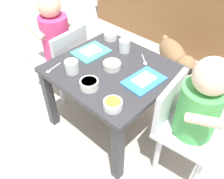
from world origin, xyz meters
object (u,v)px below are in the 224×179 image
water_cup_right (72,67)px  veggie_bowl_near (89,84)px  cereal_bowl_right_side (111,36)px  spoon_by_right_tray (144,61)px  seated_child_right (197,108)px  dining_table (112,79)px  spoon_by_left_tray (52,69)px  water_cup_left (124,46)px  food_tray_left (91,52)px  dog (175,57)px  veggie_bowl_far (113,104)px  seated_child_left (57,38)px  cereal_bowl_left_side (112,65)px  food_tray_right (144,80)px

water_cup_right → veggie_bowl_near: size_ratio=0.79×
cereal_bowl_right_side → spoon_by_right_tray: 0.30m
seated_child_right → veggie_bowl_near: bearing=-152.8°
dining_table → cereal_bowl_right_side: bearing=134.7°
dining_table → spoon_by_left_tray: bearing=-134.7°
seated_child_right → cereal_bowl_right_side: seated_child_right is taller
cereal_bowl_right_side → seated_child_right: bearing=-14.5°
water_cup_left → spoon_by_right_tray: bearing=0.0°
food_tray_left → water_cup_left: bearing=47.2°
dog → veggie_bowl_far: 0.89m
water_cup_left → veggie_bowl_far: bearing=-55.3°
seated_child_left → veggie_bowl_near: size_ratio=7.74×
dining_table → veggie_bowl_near: veggie_bowl_near is taller
dog → veggie_bowl_near: (0.00, -0.81, 0.25)m
cereal_bowl_left_side → veggie_bowl_near: (0.03, -0.18, 0.00)m
cereal_bowl_left_side → veggie_bowl_near: 0.18m
food_tray_right → cereal_bowl_left_side: bearing=-170.8°
seated_child_left → water_cup_right: size_ratio=9.84×
food_tray_left → cereal_bowl_left_side: size_ratio=2.11×
dining_table → cereal_bowl_left_side: size_ratio=6.46×
seated_child_left → spoon_by_left_tray: (0.24, -0.21, 0.01)m
dining_table → dog: 0.65m
dog → veggie_bowl_near: veggie_bowl_near is taller
seated_child_left → dog: 0.83m
cereal_bowl_right_side → spoon_by_right_tray: size_ratio=0.97×
dog → spoon_by_right_tray: 0.53m
food_tray_right → cereal_bowl_left_side: size_ratio=2.27×
cereal_bowl_right_side → spoon_by_right_tray: cereal_bowl_right_side is taller
water_cup_right → water_cup_left: bearing=78.4°
dog → cereal_bowl_left_side: 0.68m
water_cup_right → cereal_bowl_right_side: water_cup_right is taller
seated_child_right → dog: 0.77m
cereal_bowl_left_side → food_tray_left: bearing=171.0°
cereal_bowl_left_side → veggie_bowl_near: veggie_bowl_near is taller
seated_child_right → cereal_bowl_right_side: size_ratio=8.31×
seated_child_right → cereal_bowl_right_side: (-0.67, 0.17, 0.02)m
food_tray_right → spoon_by_left_tray: food_tray_right is taller
seated_child_right → veggie_bowl_far: bearing=-137.0°
seated_child_left → food_tray_right: 0.64m
food_tray_left → spoon_by_right_tray: bearing=27.1°
seated_child_left → seated_child_right: seated_child_left is taller
food_tray_left → veggie_bowl_near: bearing=-44.6°
seated_child_left → water_cup_right: seated_child_left is taller
seated_child_left → spoon_by_left_tray: bearing=-41.4°
dining_table → seated_child_left: (-0.45, -0.01, 0.07)m
food_tray_left → veggie_bowl_far: bearing=-31.2°
dog → spoon_by_right_tray: spoon_by_right_tray is taller
seated_child_right → dining_table: bearing=-175.2°
food_tray_left → spoon_by_left_tray: size_ratio=1.93×
food_tray_right → cereal_bowl_right_side: 0.43m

